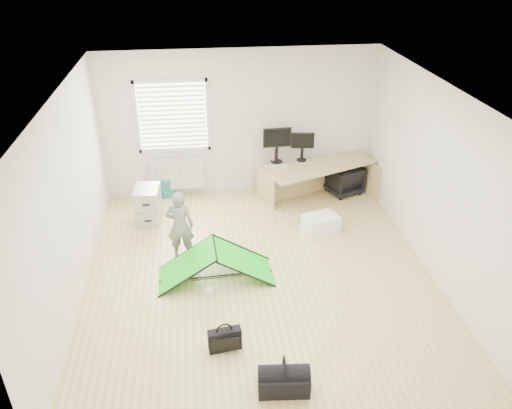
{
  "coord_description": "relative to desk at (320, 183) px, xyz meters",
  "views": [
    {
      "loc": [
        -0.79,
        -5.88,
        4.45
      ],
      "look_at": [
        0.0,
        0.4,
        0.95
      ],
      "focal_mm": 35.0,
      "sensor_mm": 36.0,
      "label": 1
    }
  ],
  "objects": [
    {
      "name": "person",
      "position": [
        -2.54,
        -1.55,
        0.21
      ],
      "size": [
        0.44,
        0.32,
        1.13
      ],
      "primitive_type": "imported",
      "rotation": [
        0.0,
        0.0,
        3.02
      ],
      "color": "slate",
      "rests_on": "ground"
    },
    {
      "name": "desk",
      "position": [
        0.0,
        0.0,
        0.0
      ],
      "size": [
        2.17,
        1.36,
        0.71
      ],
      "primitive_type": "cube",
      "rotation": [
        0.0,
        0.0,
        0.37
      ],
      "color": "tan",
      "rests_on": "ground"
    },
    {
      "name": "storage_crate",
      "position": [
        -0.25,
        -1.11,
        -0.2
      ],
      "size": [
        0.64,
        0.52,
        0.31
      ],
      "primitive_type": "cube",
      "rotation": [
        0.0,
        0.0,
        0.27
      ],
      "color": "white",
      "rests_on": "ground"
    },
    {
      "name": "monitor_left",
      "position": [
        -0.78,
        0.26,
        0.6
      ],
      "size": [
        0.51,
        0.14,
        0.49
      ],
      "primitive_type": "cube",
      "rotation": [
        0.0,
        0.0,
        0.05
      ],
      "color": "black",
      "rests_on": "desk"
    },
    {
      "name": "tote_bag",
      "position": [
        -2.8,
        0.5,
        -0.18
      ],
      "size": [
        0.31,
        0.23,
        0.34
      ],
      "primitive_type": "cube",
      "rotation": [
        0.0,
        0.0,
        0.42
      ],
      "color": "#1D7A7A",
      "rests_on": "ground"
    },
    {
      "name": "thermos",
      "position": [
        -0.84,
        0.3,
        0.47
      ],
      "size": [
        0.08,
        0.08,
        0.22
      ],
      "primitive_type": "cylinder",
      "rotation": [
        0.0,
        0.0,
        0.4
      ],
      "color": "#C76F79",
      "rests_on": "desk"
    },
    {
      "name": "window",
      "position": [
        -2.61,
        0.57,
        1.2
      ],
      "size": [
        1.2,
        0.06,
        1.2
      ],
      "primitive_type": "cube",
      "color": "silver",
      "rests_on": "back_wall"
    },
    {
      "name": "back_wall",
      "position": [
        -1.41,
        0.61,
        1.0
      ],
      "size": [
        5.0,
        0.02,
        2.7
      ],
      "primitive_type": "cube",
      "color": "silver",
      "rests_on": "ground"
    },
    {
      "name": "filing_cabinet",
      "position": [
        -3.11,
        -0.37,
        -0.04
      ],
      "size": [
        0.44,
        0.57,
        0.63
      ],
      "primitive_type": "cube",
      "rotation": [
        0.0,
        0.0,
        -0.06
      ],
      "color": "#AAAEB0",
      "rests_on": "ground"
    },
    {
      "name": "office_chair",
      "position": [
        0.52,
        0.26,
        -0.07
      ],
      "size": [
        0.78,
        0.79,
        0.56
      ],
      "primitive_type": "imported",
      "rotation": [
        0.0,
        0.0,
        3.51
      ],
      "color": "black",
      "rests_on": "ground"
    },
    {
      "name": "kite",
      "position": [
        -2.05,
        -2.13,
        -0.1
      ],
      "size": [
        1.68,
        0.79,
        0.51
      ],
      "primitive_type": null,
      "rotation": [
        0.0,
        0.0,
        0.04
      ],
      "color": "#14DB18",
      "rests_on": "ground"
    },
    {
      "name": "laptop_bag",
      "position": [
        -2.02,
        -3.57,
        -0.2
      ],
      "size": [
        0.41,
        0.17,
        0.3
      ],
      "primitive_type": "cube",
      "rotation": [
        0.0,
        0.0,
        0.14
      ],
      "color": "black",
      "rests_on": "ground"
    },
    {
      "name": "white_box",
      "position": [
        -2.15,
        -2.52,
        -0.3
      ],
      "size": [
        0.15,
        0.15,
        0.11
      ],
      "primitive_type": "cube",
      "rotation": [
        0.0,
        0.0,
        -0.41
      ],
      "color": "silver",
      "rests_on": "ground"
    },
    {
      "name": "keyboard",
      "position": [
        -0.82,
        0.04,
        0.36
      ],
      "size": [
        0.44,
        0.15,
        0.02
      ],
      "primitive_type": "cube",
      "rotation": [
        0.0,
        0.0,
        -0.01
      ],
      "color": "beige",
      "rests_on": "desk"
    },
    {
      "name": "monitor_right",
      "position": [
        -0.31,
        0.27,
        0.55
      ],
      "size": [
        0.43,
        0.14,
        0.4
      ],
      "primitive_type": "cube",
      "rotation": [
        0.0,
        0.0,
        -0.13
      ],
      "color": "black",
      "rests_on": "desk"
    },
    {
      "name": "duffel_bag",
      "position": [
        -1.43,
        -4.27,
        -0.23
      ],
      "size": [
        0.58,
        0.33,
        0.24
      ],
      "primitive_type": "cube",
      "rotation": [
        0.0,
        0.0,
        -0.09
      ],
      "color": "black",
      "rests_on": "ground"
    },
    {
      "name": "ground",
      "position": [
        -1.41,
        -2.14,
        -0.35
      ],
      "size": [
        5.5,
        5.5,
        0.0
      ],
      "primitive_type": "plane",
      "color": "tan",
      "rests_on": "ground"
    },
    {
      "name": "radiator",
      "position": [
        -2.61,
        0.53,
        0.1
      ],
      "size": [
        1.0,
        0.12,
        0.6
      ],
      "primitive_type": "cube",
      "color": "silver",
      "rests_on": "back_wall"
    }
  ]
}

